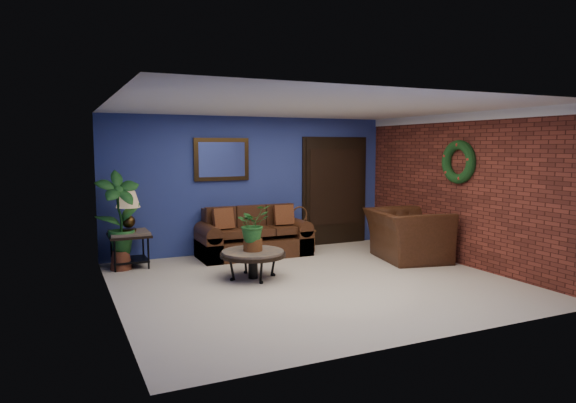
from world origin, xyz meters
name	(u,v)px	position (x,y,z in m)	size (l,w,h in m)	color
floor	(314,282)	(0.00, 0.00, 0.00)	(5.50, 5.50, 0.00)	beige
wall_back	(252,184)	(0.00, 2.50, 1.25)	(5.50, 0.04, 2.50)	navy
wall_left	(111,205)	(-2.75, 0.00, 1.25)	(0.04, 5.00, 2.50)	navy
wall_right_brick	(462,189)	(2.75, 0.00, 1.25)	(0.04, 5.00, 2.50)	maroon
ceiling	(315,107)	(0.00, 0.00, 2.50)	(5.50, 5.00, 0.02)	white
crown_molding	(464,117)	(2.72, 0.00, 2.43)	(0.03, 5.00, 0.14)	white
wall_mirror	(222,159)	(-0.60, 2.46, 1.72)	(1.02, 0.06, 0.77)	#402A12
closet_door	(335,192)	(1.75, 2.47, 1.05)	(1.44, 0.06, 2.18)	black
wreath	(458,162)	(2.69, 0.05, 1.70)	(0.72, 0.72, 0.16)	black
sofa	(253,239)	(-0.16, 2.07, 0.29)	(1.97, 0.85, 0.89)	#412112
coffee_table	(253,254)	(-0.73, 0.55, 0.36)	(0.97, 0.97, 0.42)	#4A4540
end_table	(129,240)	(-2.30, 2.05, 0.45)	(0.64, 0.64, 0.59)	#4A4540
table_lamp	(128,206)	(-2.30, 2.05, 1.00)	(0.38, 0.38, 0.63)	#402A12
side_chair	(302,226)	(0.84, 2.11, 0.47)	(0.36, 0.36, 0.83)	#512A17
armchair	(407,235)	(2.15, 0.64, 0.43)	(1.33, 1.16, 0.86)	#412112
coffee_plant	(253,226)	(-0.73, 0.55, 0.79)	(0.61, 0.57, 0.68)	brown
floor_plant	(397,231)	(2.35, 1.20, 0.40)	(0.37, 0.31, 0.78)	brown
tall_plant	(119,216)	(-2.45, 1.95, 0.86)	(0.78, 0.59, 1.58)	brown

